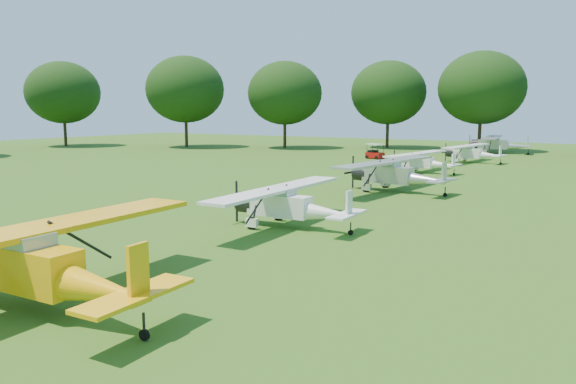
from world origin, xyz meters
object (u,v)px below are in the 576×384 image
Objects in this scene: aircraft_3 at (288,203)px; aircraft_7 at (497,143)px; golf_cart at (375,154)px; aircraft_2 at (37,262)px; aircraft_6 at (471,152)px; aircraft_5 at (422,160)px; aircraft_4 at (395,172)px.

aircraft_7 is at bearing 89.55° from aircraft_3.
aircraft_2 is at bearing -60.68° from golf_cart.
aircraft_3 is 4.61× the size of golf_cart.
aircraft_2 is 5.53× the size of golf_cart.
aircraft_3 is 36.94m from aircraft_6.
aircraft_2 is 1.28× the size of aircraft_5.
aircraft_7 reaches higher than golf_cart.
aircraft_5 is 25.66m from aircraft_7.
aircraft_7 reaches higher than aircraft_3.
aircraft_7 is at bearing 97.82° from aircraft_4.
aircraft_2 reaches higher than aircraft_4.
aircraft_3 reaches higher than aircraft_6.
aircraft_3 is at bearing -81.33° from aircraft_6.
aircraft_2 is 1.04× the size of aircraft_7.
aircraft_7 is 17.75m from golf_cart.
aircraft_4 is at bearing -47.64° from golf_cart.
aircraft_2 reaches higher than aircraft_6.
golf_cart is (-10.68, 48.86, -0.83)m from aircraft_2.
aircraft_3 is 0.87× the size of aircraft_7.
aircraft_2 is at bearing -81.56° from aircraft_6.
aircraft_5 is (-1.82, 37.82, -0.31)m from aircraft_2.
aircraft_6 is (1.35, 11.81, 0.04)m from aircraft_5.
aircraft_5 is at bearing -99.02° from aircraft_7.
aircraft_6 is at bearing 88.77° from aircraft_2.
aircraft_5 is (-1.98, 11.83, -0.21)m from aircraft_4.
aircraft_7 is at bearing 88.77° from aircraft_2.
aircraft_5 is at bearing 106.17° from aircraft_4.
aircraft_4 is at bearing -80.57° from aircraft_6.
aircraft_5 is 4.33× the size of golf_cart.
aircraft_3 is 25.19m from aircraft_5.
aircraft_7 is (-0.62, 50.75, 0.17)m from aircraft_3.
aircraft_6 is 13.82m from aircraft_7.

